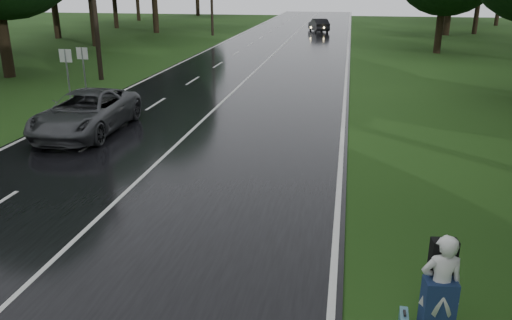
{
  "coord_description": "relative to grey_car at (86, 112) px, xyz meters",
  "views": [
    {
      "loc": [
        5.83,
        -8.42,
        5.58
      ],
      "look_at": [
        3.6,
        4.04,
        1.1
      ],
      "focal_mm": 35.8,
      "sensor_mm": 36.0,
      "label": 1
    }
  ],
  "objects": [
    {
      "name": "lane_center",
      "position": [
        3.87,
        10.96,
        -0.78
      ],
      "size": [
        0.12,
        140.0,
        0.01
      ],
      "primitive_type": "cube",
      "color": "silver",
      "rests_on": "road"
    },
    {
      "name": "utility_pole_far",
      "position": [
        -4.63,
        36.46,
        -0.82
      ],
      "size": [
        1.8,
        0.28,
        9.24
      ],
      "primitive_type": null,
      "color": "black",
      "rests_on": "ground"
    },
    {
      "name": "tree_left_f",
      "position": [
        -11.55,
        38.15,
        -0.82
      ],
      "size": [
        10.76,
        10.76,
        16.81
      ],
      "primitive_type": null,
      "color": "black",
      "rests_on": "ground"
    },
    {
      "name": "ground",
      "position": [
        3.87,
        -9.04,
        -0.82
      ],
      "size": [
        160.0,
        160.0,
        0.0
      ],
      "primitive_type": "plane",
      "color": "#204314",
      "rests_on": "ground"
    },
    {
      "name": "tree_right_f",
      "position": [
        19.85,
        41.15,
        -0.82
      ],
      "size": [
        9.88,
        9.88,
        15.44
      ],
      "primitive_type": null,
      "color": "black",
      "rests_on": "ground"
    },
    {
      "name": "tree_left_e",
      "position": [
        -12.5,
        25.71,
        -0.82
      ],
      "size": [
        9.92,
        9.92,
        15.51
      ],
      "primitive_type": null,
      "color": "black",
      "rests_on": "ground"
    },
    {
      "name": "utility_pole_mid",
      "position": [
        -4.63,
        10.56,
        -0.82
      ],
      "size": [
        1.8,
        0.28,
        9.82
      ],
      "primitive_type": null,
      "color": "black",
      "rests_on": "ground"
    },
    {
      "name": "road",
      "position": [
        3.87,
        10.96,
        -0.8
      ],
      "size": [
        12.0,
        140.0,
        0.04
      ],
      "primitive_type": "cube",
      "color": "black",
      "rests_on": "ground"
    },
    {
      "name": "road_sign_a",
      "position": [
        -3.33,
        4.71,
        -0.82
      ],
      "size": [
        0.61,
        0.1,
        2.53
      ],
      "primitive_type": null,
      "color": "white",
      "rests_on": "ground"
    },
    {
      "name": "grey_car",
      "position": [
        0.0,
        0.0,
        0.0
      ],
      "size": [
        2.8,
        5.72,
        1.56
      ],
      "primitive_type": "imported",
      "rotation": [
        0.0,
        0.0,
        0.04
      ],
      "color": "#414345",
      "rests_on": "road"
    },
    {
      "name": "tree_right_e",
      "position": [
        16.72,
        26.17,
        -0.82
      ],
      "size": [
        7.59,
        7.59,
        11.86
      ],
      "primitive_type": null,
      "color": "black",
      "rests_on": "ground"
    },
    {
      "name": "tree_left_d",
      "position": [
        -10.51,
        10.38,
        -0.82
      ],
      "size": [
        8.78,
        8.78,
        13.72
      ],
      "primitive_type": null,
      "color": "black",
      "rests_on": "ground"
    },
    {
      "name": "far_car",
      "position": [
        6.22,
        42.48,
        -0.06
      ],
      "size": [
        2.75,
        4.62,
        1.44
      ],
      "primitive_type": "imported",
      "rotation": [
        0.0,
        0.0,
        3.44
      ],
      "color": "black",
      "rests_on": "road"
    },
    {
      "name": "hitchhiker",
      "position": [
        11.38,
        -9.97,
        0.03
      ],
      "size": [
        0.72,
        0.67,
        1.84
      ],
      "color": "silver",
      "rests_on": "ground"
    },
    {
      "name": "road_sign_b",
      "position": [
        -3.33,
        6.27,
        -0.82
      ],
      "size": [
        0.58,
        0.1,
        2.42
      ],
      "primitive_type": null,
      "color": "white",
      "rests_on": "ground"
    }
  ]
}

